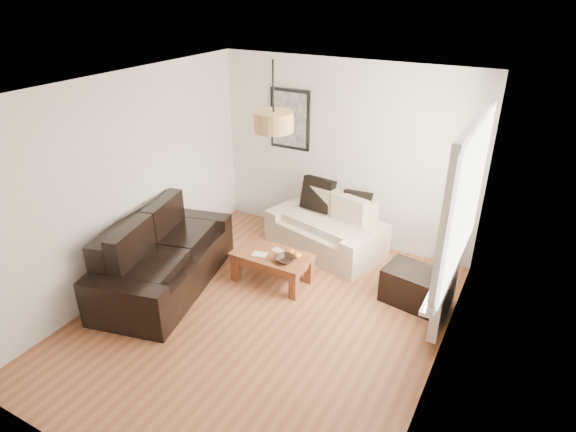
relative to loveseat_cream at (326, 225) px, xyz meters
The scene contains 21 objects.
floor 1.82m from the loveseat_cream, 88.89° to the right, with size 4.50×4.50×0.00m, color brown.
ceiling 2.83m from the loveseat_cream, 88.89° to the right, with size 3.80×4.50×0.00m, color white, non-canonical shape.
wall_back 1.02m from the loveseat_cream, 85.81° to the left, with size 3.80×0.04×2.60m, color silver, non-canonical shape.
wall_front 4.13m from the loveseat_cream, 89.51° to the right, with size 3.80×0.04×2.60m, color silver, non-canonical shape.
wall_left 2.73m from the loveseat_cream, 136.34° to the right, with size 0.04×4.50×2.60m, color silver, non-canonical shape.
wall_right 2.78m from the loveseat_cream, 42.62° to the right, with size 0.04×4.50×2.60m, color silver, non-canonical shape.
window_bay 2.45m from the loveseat_cream, 27.35° to the right, with size 0.14×1.90×1.60m, color white, non-canonical shape.
radiator 2.10m from the loveseat_cream, 27.85° to the right, with size 0.10×0.90×0.52m, color white.
poster 1.60m from the loveseat_cream, 151.65° to the left, with size 0.62×0.04×0.87m, color black, non-canonical shape.
pendant_shade 2.36m from the loveseat_cream, 88.67° to the right, with size 0.40×0.40×0.20m, color tan.
loveseat_cream is the anchor object (origin of this frame).
sofa_leather 2.26m from the loveseat_cream, 128.16° to the right, with size 2.06×1.00×0.89m, color black, non-canonical shape.
coffee_table 1.11m from the loveseat_cream, 103.71° to the right, with size 0.98×0.53×0.40m, color brown, non-canonical shape.
ottoman 1.63m from the loveseat_cream, 23.57° to the right, with size 0.76×0.49×0.43m, color black.
cushion_left 0.46m from the loveseat_cream, 139.48° to the left, with size 0.47×0.15×0.47m, color black.
cushion_right 0.51m from the loveseat_cream, 27.93° to the left, with size 0.39×0.12×0.39m, color black.
fruit_bowl 1.15m from the loveseat_cream, 91.25° to the right, with size 0.25×0.25×0.06m, color black.
orange_a 1.01m from the loveseat_cream, 86.23° to the right, with size 0.09×0.09×0.09m, color orange.
orange_b 1.00m from the loveseat_cream, 85.50° to the right, with size 0.08×0.08×0.08m, color orange.
orange_c 0.98m from the loveseat_cream, 91.41° to the right, with size 0.09×0.09×0.09m, color orange.
papers 1.21m from the loveseat_cream, 108.64° to the right, with size 0.19×0.13×0.01m, color beige.
Camera 1 is at (2.40, -3.81, 3.51)m, focal length 30.22 mm.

